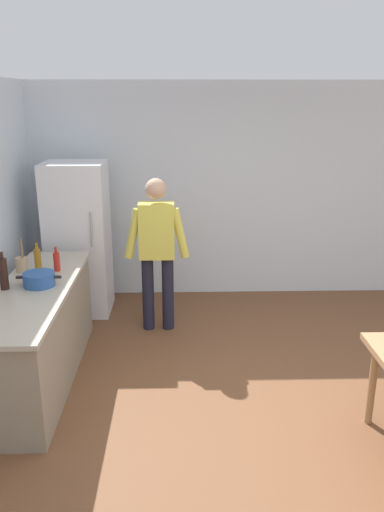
# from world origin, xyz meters

# --- Properties ---
(ground_plane) EXTENTS (14.00, 14.00, 0.00)m
(ground_plane) POSITION_xyz_m (0.00, 0.00, 0.00)
(ground_plane) COLOR brown
(wall_back) EXTENTS (6.40, 0.12, 2.70)m
(wall_back) POSITION_xyz_m (0.00, 3.00, 1.35)
(wall_back) COLOR silver
(wall_back) RESTS_ON ground_plane
(kitchen_counter) EXTENTS (0.64, 2.20, 0.90)m
(kitchen_counter) POSITION_xyz_m (-2.00, 0.80, 0.45)
(kitchen_counter) COLOR gray
(kitchen_counter) RESTS_ON ground_plane
(refrigerator) EXTENTS (0.70, 0.67, 1.80)m
(refrigerator) POSITION_xyz_m (-1.90, 2.40, 0.90)
(refrigerator) COLOR white
(refrigerator) RESTS_ON ground_plane
(person) EXTENTS (0.70, 0.22, 1.70)m
(person) POSITION_xyz_m (-0.95, 1.85, 0.98)
(person) COLOR #1E1E2D
(person) RESTS_ON ground_plane
(cooking_pot) EXTENTS (0.40, 0.28, 0.12)m
(cooking_pot) POSITION_xyz_m (-1.96, 0.86, 0.96)
(cooking_pot) COLOR #285193
(cooking_pot) RESTS_ON kitchen_counter
(utensil_jar) EXTENTS (0.11, 0.11, 0.32)m
(utensil_jar) POSITION_xyz_m (-2.22, 1.25, 0.98)
(utensil_jar) COLOR tan
(utensil_jar) RESTS_ON kitchen_counter
(bottle_oil_amber) EXTENTS (0.06, 0.06, 0.28)m
(bottle_oil_amber) POSITION_xyz_m (-2.07, 1.26, 1.02)
(bottle_oil_amber) COLOR #996619
(bottle_oil_amber) RESTS_ON kitchen_counter
(bottle_wine_dark) EXTENTS (0.08, 0.08, 0.34)m
(bottle_wine_dark) POSITION_xyz_m (-2.24, 0.78, 1.05)
(bottle_wine_dark) COLOR black
(bottle_wine_dark) RESTS_ON kitchen_counter
(bottle_sauce_red) EXTENTS (0.06, 0.06, 0.24)m
(bottle_sauce_red) POSITION_xyz_m (-1.89, 1.26, 1.00)
(bottle_sauce_red) COLOR #B22319
(bottle_sauce_red) RESTS_ON kitchen_counter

